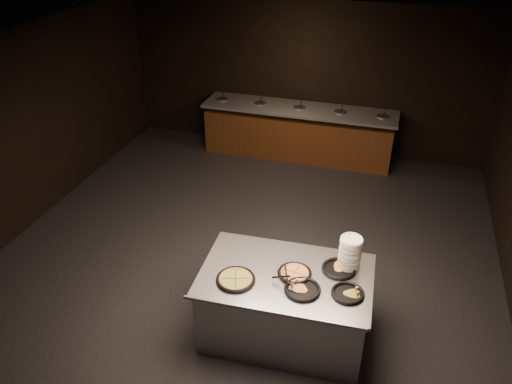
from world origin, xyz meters
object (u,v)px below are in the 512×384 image
plate_stack (350,253)px  pan_veggie_whole (236,279)px  serving_counter (285,306)px  pan_cheese_whole (295,273)px

plate_stack → pan_veggie_whole: bearing=-152.6°
pan_veggie_whole → plate_stack: bearing=27.4°
serving_counter → pan_cheese_whole: (0.09, 0.03, 0.49)m
pan_veggie_whole → pan_cheese_whole: bearing=25.6°
serving_counter → pan_veggie_whole: (-0.50, -0.26, 0.49)m
plate_stack → pan_cheese_whole: (-0.55, -0.31, -0.17)m
plate_stack → pan_cheese_whole: bearing=-150.6°
pan_veggie_whole → serving_counter: bearing=27.2°
pan_cheese_whole → plate_stack: bearing=29.4°
serving_counter → plate_stack: plate_stack is taller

